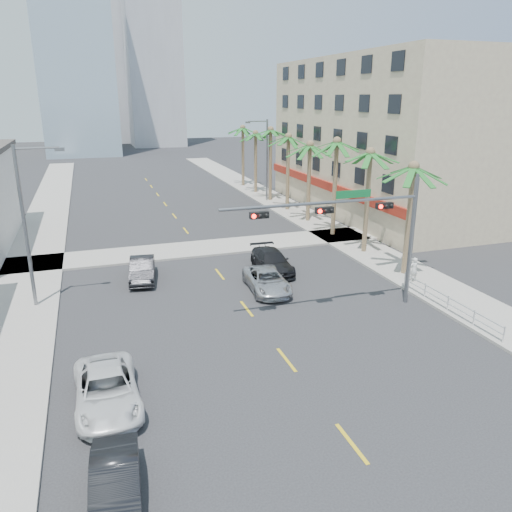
{
  "coord_description": "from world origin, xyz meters",
  "views": [
    {
      "loc": [
        -7.65,
        -14.53,
        11.35
      ],
      "look_at": [
        0.11,
        8.68,
        3.5
      ],
      "focal_mm": 35.0,
      "sensor_mm": 36.0,
      "label": 1
    }
  ],
  "objects_px": {
    "car_parked_mid": "(115,486)",
    "car_lane_right": "(272,261)",
    "traffic_signal_mast": "(362,221)",
    "car_lane_center": "(267,280)",
    "car_parked_far": "(107,390)",
    "pedestrian": "(414,270)",
    "car_lane_left": "(142,269)"
  },
  "relations": [
    {
      "from": "car_lane_left",
      "to": "car_lane_right",
      "type": "distance_m",
      "value": 8.58
    },
    {
      "from": "car_parked_far",
      "to": "car_lane_center",
      "type": "relative_size",
      "value": 1.07
    },
    {
      "from": "car_parked_far",
      "to": "car_lane_left",
      "type": "xyz_separation_m",
      "value": [
        2.8,
        13.61,
        0.02
      ]
    },
    {
      "from": "traffic_signal_mast",
      "to": "car_parked_far",
      "type": "bearing_deg",
      "value": -159.64
    },
    {
      "from": "car_parked_far",
      "to": "car_lane_right",
      "type": "height_order",
      "value": "car_lane_right"
    },
    {
      "from": "traffic_signal_mast",
      "to": "car_parked_far",
      "type": "height_order",
      "value": "traffic_signal_mast"
    },
    {
      "from": "car_lane_right",
      "to": "car_parked_mid",
      "type": "bearing_deg",
      "value": -120.71
    },
    {
      "from": "pedestrian",
      "to": "car_lane_left",
      "type": "bearing_deg",
      "value": -22.53
    },
    {
      "from": "car_parked_mid",
      "to": "car_lane_center",
      "type": "relative_size",
      "value": 0.84
    },
    {
      "from": "car_parked_mid",
      "to": "traffic_signal_mast",
      "type": "bearing_deg",
      "value": 40.4
    },
    {
      "from": "car_parked_far",
      "to": "car_lane_left",
      "type": "bearing_deg",
      "value": 77.15
    },
    {
      "from": "car_lane_center",
      "to": "car_parked_mid",
      "type": "bearing_deg",
      "value": -120.09
    },
    {
      "from": "car_parked_mid",
      "to": "car_lane_center",
      "type": "distance_m",
      "value": 17.45
    },
    {
      "from": "car_lane_center",
      "to": "pedestrian",
      "type": "xyz_separation_m",
      "value": [
        9.2,
        -1.78,
        0.28
      ]
    },
    {
      "from": "traffic_signal_mast",
      "to": "car_lane_center",
      "type": "distance_m",
      "value": 7.21
    },
    {
      "from": "car_parked_far",
      "to": "car_lane_right",
      "type": "bearing_deg",
      "value": 46.7
    },
    {
      "from": "car_parked_far",
      "to": "pedestrian",
      "type": "bearing_deg",
      "value": 20.4
    },
    {
      "from": "traffic_signal_mast",
      "to": "car_parked_mid",
      "type": "xyz_separation_m",
      "value": [
        -13.58,
        -10.17,
        -4.4
      ]
    },
    {
      "from": "car_lane_center",
      "to": "car_lane_right",
      "type": "xyz_separation_m",
      "value": [
        1.51,
        3.21,
        0.06
      ]
    },
    {
      "from": "traffic_signal_mast",
      "to": "pedestrian",
      "type": "bearing_deg",
      "value": 24.7
    },
    {
      "from": "traffic_signal_mast",
      "to": "car_parked_far",
      "type": "xyz_separation_m",
      "value": [
        -13.58,
        -5.04,
        -4.35
      ]
    },
    {
      "from": "traffic_signal_mast",
      "to": "pedestrian",
      "type": "relative_size",
      "value": 7.05
    },
    {
      "from": "car_parked_mid",
      "to": "car_lane_right",
      "type": "relative_size",
      "value": 0.81
    },
    {
      "from": "traffic_signal_mast",
      "to": "car_lane_center",
      "type": "height_order",
      "value": "traffic_signal_mast"
    },
    {
      "from": "car_lane_center",
      "to": "pedestrian",
      "type": "bearing_deg",
      "value": -6.89
    },
    {
      "from": "traffic_signal_mast",
      "to": "car_lane_right",
      "type": "bearing_deg",
      "value": 106.91
    },
    {
      "from": "car_parked_mid",
      "to": "car_lane_left",
      "type": "relative_size",
      "value": 0.92
    },
    {
      "from": "car_parked_mid",
      "to": "pedestrian",
      "type": "bearing_deg",
      "value": 37.26
    },
    {
      "from": "car_lane_center",
      "to": "car_lane_right",
      "type": "bearing_deg",
      "value": 68.91
    },
    {
      "from": "car_parked_mid",
      "to": "car_lane_right",
      "type": "xyz_separation_m",
      "value": [
        11.31,
        17.65,
        0.06
      ]
    },
    {
      "from": "car_parked_mid",
      "to": "car_lane_center",
      "type": "bearing_deg",
      "value": 59.43
    },
    {
      "from": "car_parked_mid",
      "to": "car_lane_left",
      "type": "distance_m",
      "value": 18.95
    }
  ]
}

